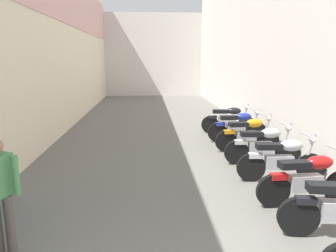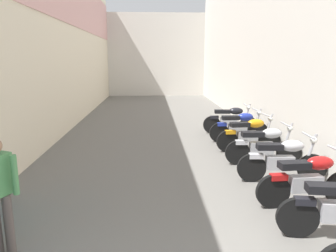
# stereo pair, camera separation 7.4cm
# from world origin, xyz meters

# --- Properties ---
(ground_plane) EXTENTS (36.88, 36.88, 0.00)m
(ground_plane) POSITION_xyz_m (0.00, 8.44, 0.00)
(ground_plane) COLOR #66635E
(building_left) EXTENTS (0.45, 20.88, 6.70)m
(building_left) POSITION_xyz_m (-3.49, 10.40, 3.38)
(building_left) COLOR beige
(building_left) RESTS_ON ground
(building_right) EXTENTS (0.45, 20.88, 7.13)m
(building_right) POSITION_xyz_m (3.49, 10.44, 3.57)
(building_right) COLOR beige
(building_right) RESTS_ON ground
(building_far_end) EXTENTS (9.59, 2.00, 5.56)m
(building_far_end) POSITION_xyz_m (0.00, 21.88, 2.78)
(building_far_end) COLOR beige
(building_far_end) RESTS_ON ground
(motorcycle_third) EXTENTS (1.85, 0.58, 1.04)m
(motorcycle_third) POSITION_xyz_m (2.35, 3.64, 0.50)
(motorcycle_third) COLOR black
(motorcycle_third) RESTS_ON ground
(motorcycle_fourth) EXTENTS (1.85, 0.58, 1.04)m
(motorcycle_fourth) POSITION_xyz_m (2.35, 4.77, 0.50)
(motorcycle_fourth) COLOR black
(motorcycle_fourth) RESTS_ON ground
(motorcycle_fifth) EXTENTS (1.85, 0.58, 1.04)m
(motorcycle_fifth) POSITION_xyz_m (2.35, 5.89, 0.50)
(motorcycle_fifth) COLOR black
(motorcycle_fifth) RESTS_ON ground
(motorcycle_sixth) EXTENTS (1.85, 0.58, 1.04)m
(motorcycle_sixth) POSITION_xyz_m (2.35, 7.07, 0.50)
(motorcycle_sixth) COLOR black
(motorcycle_sixth) RESTS_ON ground
(motorcycle_seventh) EXTENTS (1.85, 0.58, 1.04)m
(motorcycle_seventh) POSITION_xyz_m (2.35, 8.09, 0.50)
(motorcycle_seventh) COLOR black
(motorcycle_seventh) RESTS_ON ground
(motorcycle_eighth) EXTENTS (1.85, 0.58, 1.04)m
(motorcycle_eighth) POSITION_xyz_m (2.35, 9.22, 0.50)
(motorcycle_eighth) COLOR black
(motorcycle_eighth) RESTS_ON ground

